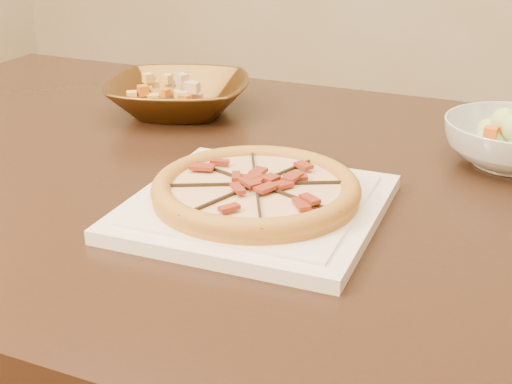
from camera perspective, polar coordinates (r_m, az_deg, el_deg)
dining_table at (r=1.09m, az=-2.72°, el=-2.31°), size 1.59×1.08×0.75m
plate at (r=0.89m, az=0.00°, el=-1.15°), size 0.33×0.33×0.02m
pizza at (r=0.88m, az=-0.00°, el=0.23°), size 0.26×0.26×0.03m
bronze_bowl at (r=1.30m, az=-6.17°, el=7.62°), size 0.33×0.33×0.06m
mixed_dish at (r=1.29m, az=-6.31°, el=9.54°), size 0.11×0.12×0.03m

